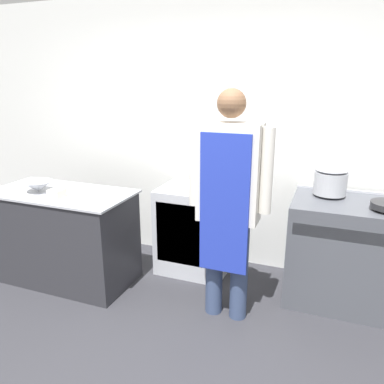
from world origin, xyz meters
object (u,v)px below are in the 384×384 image
at_px(plastic_tub, 57,193).
at_px(stock_pot, 331,180).
at_px(mixing_bowl, 38,186).
at_px(stove, 352,253).
at_px(person_cook, 229,195).
at_px(fridge_unit, 195,229).

relative_size(plastic_tub, stock_pot, 0.43).
bearing_deg(mixing_bowl, stove, 12.77).
distance_m(mixing_bowl, plastic_tub, 0.29).
distance_m(person_cook, stock_pot, 1.00).
distance_m(stove, plastic_tub, 2.61).
distance_m(stove, person_cook, 1.26).
relative_size(stove, person_cook, 0.57).
bearing_deg(stock_pot, mixing_bowl, -163.55).
bearing_deg(person_cook, plastic_tub, -175.35).
bearing_deg(plastic_tub, mixing_bowl, 163.48).
xyz_separation_m(person_cook, mixing_bowl, (-1.81, -0.04, -0.11)).
height_order(plastic_tub, stock_pot, stock_pot).
height_order(mixing_bowl, plastic_tub, mixing_bowl).
relative_size(person_cook, plastic_tub, 15.44).
xyz_separation_m(plastic_tub, stock_pot, (2.24, 0.83, 0.13)).
bearing_deg(fridge_unit, stove, -2.99).
bearing_deg(stock_pot, person_cook, -135.35).
bearing_deg(stock_pot, stove, -27.20).
bearing_deg(fridge_unit, mixing_bowl, -151.49).
xyz_separation_m(stove, stock_pot, (-0.23, 0.12, 0.59)).
xyz_separation_m(fridge_unit, stock_pot, (1.23, 0.04, 0.62)).
xyz_separation_m(stove, mixing_bowl, (-2.75, -0.62, 0.48)).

